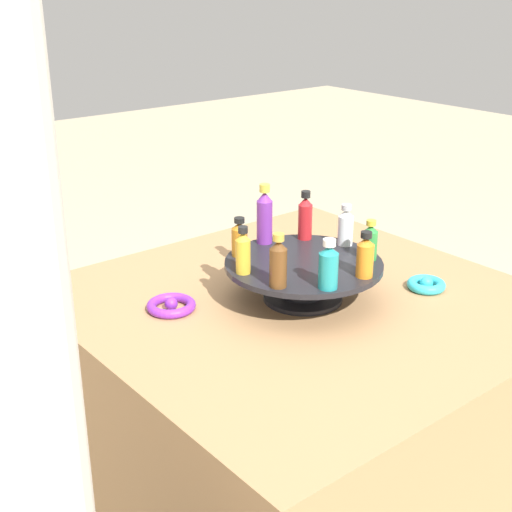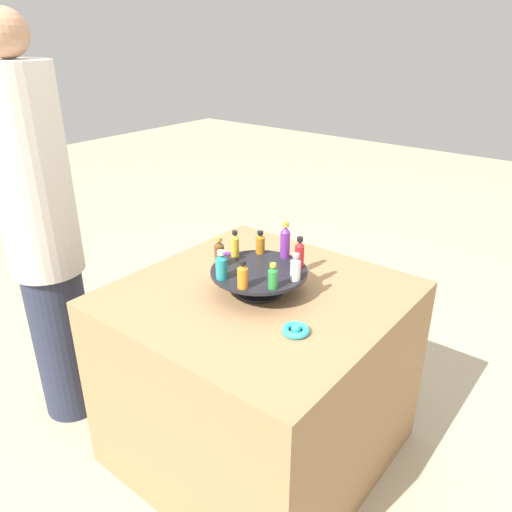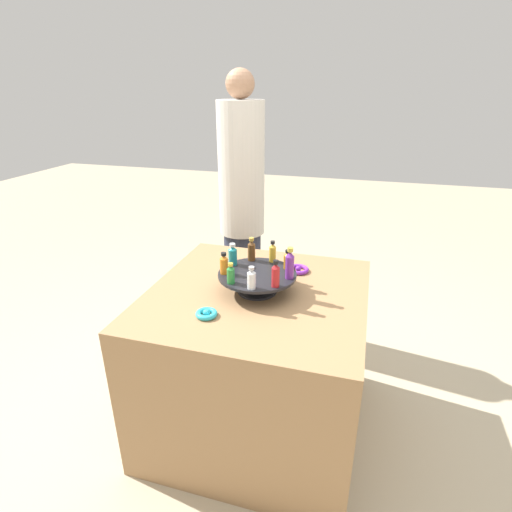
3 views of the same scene
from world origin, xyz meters
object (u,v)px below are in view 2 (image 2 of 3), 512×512
at_px(bottle_teal, 221,266).
at_px(ribbon_bow_teal, 296,330).
at_px(bottle_amber, 260,243).
at_px(display_stand, 259,276).
at_px(bottle_purple, 285,241).
at_px(bottle_clear, 295,268).
at_px(person_figure, 43,238).
at_px(bottle_gold, 235,245).
at_px(bottle_green, 273,277).
at_px(ribbon_bow_purple, 231,258).
at_px(bottle_brown, 219,253).
at_px(bottle_red, 299,254).
at_px(bottle_orange, 243,275).

height_order(bottle_teal, ribbon_bow_teal, bottle_teal).
bearing_deg(bottle_amber, display_stand, -53.55).
relative_size(bottle_purple, bottle_teal, 1.36).
distance_m(bottle_clear, person_figure, 1.05).
bearing_deg(person_figure, bottle_gold, 6.13).
relative_size(bottle_green, bottle_clear, 0.93).
relative_size(bottle_amber, ribbon_bow_purple, 0.83).
bearing_deg(person_figure, bottle_amber, 9.20).
height_order(bottle_brown, bottle_teal, bottle_brown).
distance_m(bottle_purple, bottle_red, 0.10).
bearing_deg(ribbon_bow_purple, bottle_brown, -58.08).
height_order(bottle_amber, bottle_orange, bottle_orange).
xyz_separation_m(bottle_gold, bottle_clear, (0.29, -0.02, -0.00)).
distance_m(bottle_purple, bottle_amber, 0.10).
xyz_separation_m(display_stand, ribbon_bow_purple, (-0.26, 0.14, -0.05)).
distance_m(ribbon_bow_purple, person_figure, 0.76).
bearing_deg(bottle_teal, ribbon_bow_teal, -1.01).
bearing_deg(ribbon_bow_purple, bottle_gold, -42.18).
distance_m(bottle_amber, bottle_orange, 0.29).
height_order(bottle_purple, bottle_brown, bottle_purple).
distance_m(bottle_amber, ribbon_bow_teal, 0.44).
bearing_deg(bottle_amber, ribbon_bow_purple, 172.68).
height_order(display_stand, bottle_amber, bottle_amber).
distance_m(bottle_teal, bottle_clear, 0.25).
bearing_deg(bottle_purple, display_stand, -93.55).
height_order(bottle_amber, bottle_green, bottle_green).
relative_size(bottle_purple, ribbon_bow_teal, 1.61).
distance_m(bottle_purple, bottle_orange, 0.29).
distance_m(bottle_brown, bottle_red, 0.29).
height_order(bottle_red, person_figure, person_figure).
relative_size(bottle_clear, bottle_red, 0.83).
height_order(bottle_purple, bottle_teal, bottle_purple).
relative_size(display_stand, ribbon_bow_teal, 3.95).
height_order(display_stand, bottle_brown, bottle_brown).
relative_size(bottle_orange, ribbon_bow_purple, 0.93).
bearing_deg(bottle_clear, bottle_teal, -143.55).
relative_size(bottle_green, ribbon_bow_purple, 0.85).
bearing_deg(bottle_green, bottle_purple, 116.45).
bearing_deg(display_stand, bottle_teal, -113.55).
xyz_separation_m(bottle_clear, ribbon_bow_teal, (0.11, -0.16, -0.12)).
distance_m(display_stand, bottle_gold, 0.16).
bearing_deg(display_stand, bottle_red, 46.45).
relative_size(bottle_purple, person_figure, 0.08).
bearing_deg(bottle_red, person_figure, -154.69).
distance_m(bottle_red, ribbon_bow_teal, 0.32).
bearing_deg(bottle_orange, bottle_teal, 176.45).
height_order(bottle_amber, bottle_red, bottle_red).
distance_m(bottle_purple, ribbon_bow_purple, 0.30).
bearing_deg(bottle_gold, person_figure, -151.88).
relative_size(bottle_amber, bottle_green, 0.98).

